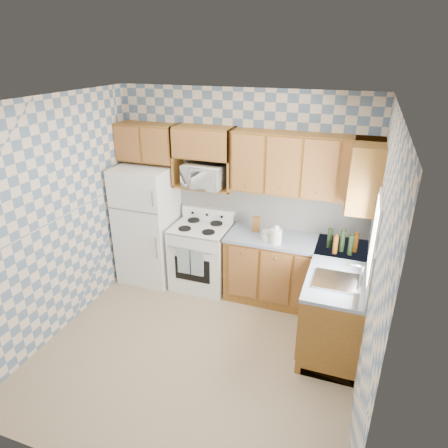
% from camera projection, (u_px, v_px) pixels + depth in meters
% --- Properties ---
extents(floor, '(3.40, 3.40, 0.00)m').
position_uv_depth(floor, '(198.00, 349.00, 4.53)').
color(floor, '#8F785E').
rests_on(floor, ground).
extents(back_wall, '(3.40, 0.02, 2.70)m').
position_uv_depth(back_wall, '(242.00, 193.00, 5.37)').
color(back_wall, slate).
rests_on(back_wall, ground).
extents(right_wall, '(0.02, 3.20, 2.70)m').
position_uv_depth(right_wall, '(374.00, 272.00, 3.47)').
color(right_wall, slate).
rests_on(right_wall, ground).
extents(backsplash_back, '(2.60, 0.02, 0.56)m').
position_uv_depth(backsplash_back, '(270.00, 207.00, 5.30)').
color(backsplash_back, white).
rests_on(backsplash_back, back_wall).
extents(backsplash_right, '(0.02, 1.60, 0.56)m').
position_uv_depth(backsplash_right, '(371.00, 247.00, 4.22)').
color(backsplash_right, white).
rests_on(backsplash_right, right_wall).
extents(refrigerator, '(0.75, 0.70, 1.68)m').
position_uv_depth(refrigerator, '(148.00, 224.00, 5.66)').
color(refrigerator, white).
rests_on(refrigerator, floor).
extents(stove_body, '(0.76, 0.65, 0.90)m').
position_uv_depth(stove_body, '(202.00, 257.00, 5.59)').
color(stove_body, white).
rests_on(stove_body, floor).
extents(cooktop, '(0.76, 0.65, 0.02)m').
position_uv_depth(cooktop, '(201.00, 227.00, 5.41)').
color(cooktop, silver).
rests_on(cooktop, stove_body).
extents(backguard, '(0.76, 0.08, 0.17)m').
position_uv_depth(backguard, '(208.00, 214.00, 5.61)').
color(backguard, white).
rests_on(backguard, cooktop).
extents(dish_towel_left, '(0.17, 0.02, 0.37)m').
position_uv_depth(dish_towel_left, '(184.00, 261.00, 5.29)').
color(dish_towel_left, navy).
rests_on(dish_towel_left, stove_body).
extents(dish_towel_right, '(0.17, 0.02, 0.37)m').
position_uv_depth(dish_towel_right, '(197.00, 263.00, 5.23)').
color(dish_towel_right, navy).
rests_on(dish_towel_right, stove_body).
extents(base_cabinets_back, '(1.75, 0.60, 0.88)m').
position_uv_depth(base_cabinets_back, '(294.00, 272.00, 5.22)').
color(base_cabinets_back, brown).
rests_on(base_cabinets_back, floor).
extents(base_cabinets_right, '(0.60, 1.60, 0.88)m').
position_uv_depth(base_cabinets_right, '(335.00, 302.00, 4.62)').
color(base_cabinets_right, brown).
rests_on(base_cabinets_right, floor).
extents(countertop_back, '(1.77, 0.63, 0.04)m').
position_uv_depth(countertop_back, '(296.00, 241.00, 5.03)').
color(countertop_back, slate).
rests_on(countertop_back, base_cabinets_back).
extents(countertop_right, '(0.63, 1.60, 0.04)m').
position_uv_depth(countertop_right, '(339.00, 267.00, 4.43)').
color(countertop_right, slate).
rests_on(countertop_right, base_cabinets_right).
extents(upper_cabinets_back, '(1.75, 0.33, 0.74)m').
position_uv_depth(upper_cabinets_back, '(304.00, 165.00, 4.77)').
color(upper_cabinets_back, brown).
rests_on(upper_cabinets_back, back_wall).
extents(upper_cabinets_fridge, '(0.82, 0.33, 0.50)m').
position_uv_depth(upper_cabinets_fridge, '(147.00, 142.00, 5.37)').
color(upper_cabinets_fridge, brown).
rests_on(upper_cabinets_fridge, back_wall).
extents(upper_cabinets_right, '(0.33, 0.70, 0.74)m').
position_uv_depth(upper_cabinets_right, '(366.00, 175.00, 4.39)').
color(upper_cabinets_right, brown).
rests_on(upper_cabinets_right, right_wall).
extents(microwave_shelf, '(0.80, 0.33, 0.03)m').
position_uv_depth(microwave_shelf, '(204.00, 187.00, 5.33)').
color(microwave_shelf, brown).
rests_on(microwave_shelf, back_wall).
extents(microwave, '(0.57, 0.41, 0.30)m').
position_uv_depth(microwave, '(204.00, 176.00, 5.22)').
color(microwave, white).
rests_on(microwave, microwave_shelf).
extents(sink, '(0.48, 0.40, 0.03)m').
position_uv_depth(sink, '(337.00, 281.00, 4.12)').
color(sink, '#B7B7BC').
rests_on(sink, countertop_right).
extents(window, '(0.02, 0.66, 0.86)m').
position_uv_depth(window, '(374.00, 240.00, 3.82)').
color(window, silver).
rests_on(window, right_wall).
extents(bottle_0, '(0.06, 0.06, 0.27)m').
position_uv_depth(bottle_0, '(342.00, 241.00, 4.69)').
color(bottle_0, black).
rests_on(bottle_0, countertop_back).
extents(bottle_1, '(0.06, 0.06, 0.25)m').
position_uv_depth(bottle_1, '(351.00, 245.00, 4.62)').
color(bottle_1, black).
rests_on(bottle_1, countertop_back).
extents(bottle_2, '(0.06, 0.06, 0.23)m').
position_uv_depth(bottle_2, '(356.00, 243.00, 4.69)').
color(bottle_2, '#62360C').
rests_on(bottle_2, countertop_back).
extents(bottle_3, '(0.06, 0.06, 0.22)m').
position_uv_depth(bottle_3, '(335.00, 245.00, 4.66)').
color(bottle_3, '#62360C').
rests_on(bottle_3, countertop_back).
extents(bottle_4, '(0.06, 0.06, 0.24)m').
position_uv_depth(bottle_4, '(330.00, 238.00, 4.80)').
color(bottle_4, black).
rests_on(bottle_4, countertop_back).
extents(knife_block, '(0.09, 0.09, 0.20)m').
position_uv_depth(knife_block, '(256.00, 224.00, 5.22)').
color(knife_block, brown).
rests_on(knife_block, countertop_back).
extents(electric_kettle, '(0.15, 0.15, 0.19)m').
position_uv_depth(electric_kettle, '(276.00, 236.00, 4.90)').
color(electric_kettle, white).
rests_on(electric_kettle, countertop_back).
extents(food_containers, '(0.17, 0.17, 0.12)m').
position_uv_depth(food_containers, '(268.00, 235.00, 5.02)').
color(food_containers, beige).
rests_on(food_containers, countertop_back).
extents(soap_bottle, '(0.06, 0.06, 0.17)m').
position_uv_depth(soap_bottle, '(356.00, 300.00, 3.68)').
color(soap_bottle, beige).
rests_on(soap_bottle, countertop_right).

